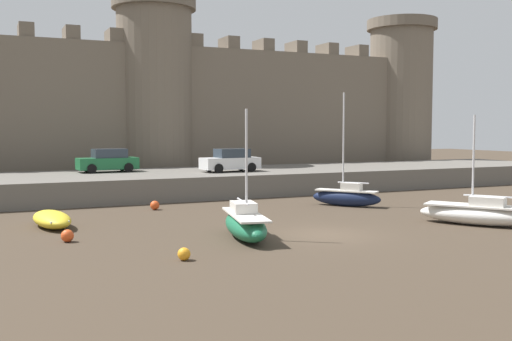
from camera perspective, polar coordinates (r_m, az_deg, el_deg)
The scene contains 12 objects.
ground_plane at distance 26.13m, azimuth 6.33°, elevation -6.08°, with size 160.00×160.00×0.00m, color #423528.
quay_road at distance 42.54m, azimuth -6.28°, elevation -1.12°, with size 62.97×10.00×1.51m, color #666059.
castle at distance 51.33m, azimuth -9.59°, elevation 6.58°, with size 57.93×6.96×18.42m.
rowboat_near_channel_left at distance 29.32m, azimuth -18.87°, elevation -4.38°, with size 1.95×4.04×0.76m.
sailboat_foreground_centre at distance 24.98m, azimuth -1.04°, elevation -5.10°, with size 2.43×5.21×5.38m.
sailboat_near_channel_right at distance 30.26m, azimuth 20.46°, elevation -3.84°, with size 4.42×5.43×5.21m.
sailboat_midflat_right at distance 35.54m, azimuth 8.63°, elevation -2.43°, with size 3.30×3.90×6.65m.
mooring_buoy_near_channel at distance 25.40m, azimuth -17.53°, elevation -5.95°, with size 0.51×0.51×0.51m, color #E04C1E.
mooring_buoy_off_centre at distance 21.11m, azimuth -6.87°, elevation -7.90°, with size 0.45×0.45×0.45m, color orange.
mooring_buoy_mid_mud at distance 34.08m, azimuth -9.62°, elevation -3.29°, with size 0.52×0.52×0.52m, color #E04C1E.
car_quay_centre_west at distance 42.24m, azimuth -2.43°, elevation 0.95°, with size 4.20×2.07×1.62m.
car_quay_east at distance 43.14m, azimuth -13.92°, elevation 0.90°, with size 4.20×2.07×1.62m.
Camera 1 is at (-13.18, -22.09, 4.61)m, focal length 42.00 mm.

